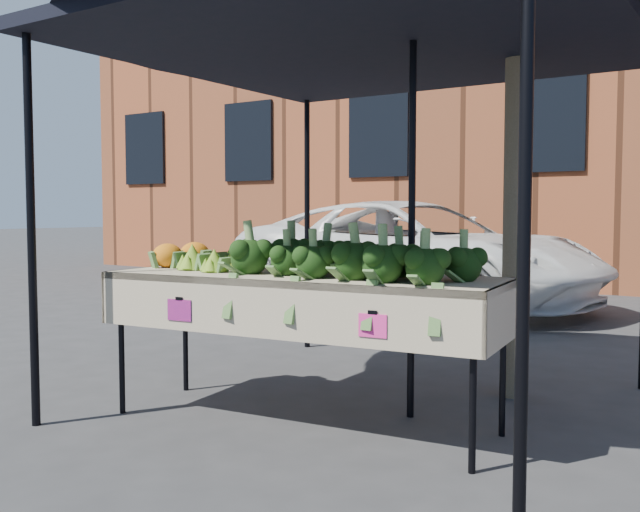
{
  "coord_description": "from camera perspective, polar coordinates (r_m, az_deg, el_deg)",
  "views": [
    {
      "loc": [
        2.57,
        -3.37,
        1.27
      ],
      "look_at": [
        0.23,
        0.26,
        1.0
      ],
      "focal_mm": 39.5,
      "sensor_mm": 36.0,
      "label": 1
    }
  ],
  "objects": [
    {
      "name": "table",
      "position": [
        4.23,
        -1.48,
        -7.6
      ],
      "size": [
        2.47,
        1.03,
        0.9
      ],
      "color": "#C5B291",
      "rests_on": "ground"
    },
    {
      "name": "building_left",
      "position": [
        17.43,
        6.74,
        14.26
      ],
      "size": [
        12.0,
        8.0,
        9.0
      ],
      "primitive_type": "cube",
      "color": "brown",
      "rests_on": "ground"
    },
    {
      "name": "ground",
      "position": [
        4.43,
        -4.43,
        -13.11
      ],
      "size": [
        90.0,
        90.0,
        0.0
      ],
      "primitive_type": "plane",
      "color": "#2E2E31"
    },
    {
      "name": "broccoli_heap",
      "position": [
        4.01,
        2.55,
        0.27
      ],
      "size": [
        1.49,
        0.59,
        0.28
      ],
      "primitive_type": "ellipsoid",
      "color": "black",
      "rests_on": "table"
    },
    {
      "name": "romanesco_cluster",
      "position": [
        4.59,
        -8.11,
        0.26
      ],
      "size": [
        0.44,
        0.58,
        0.21
      ],
      "primitive_type": "ellipsoid",
      "color": "#93BC2B",
      "rests_on": "table"
    },
    {
      "name": "street_tree",
      "position": [
        5.1,
        15.78,
        16.28
      ],
      "size": [
        2.44,
        2.44,
        4.8
      ],
      "primitive_type": null,
      "color": "#1E4C14",
      "rests_on": "ground"
    },
    {
      "name": "cauliflower_pair",
      "position": [
        4.87,
        -11.17,
        0.29
      ],
      "size": [
        0.24,
        0.44,
        0.19
      ],
      "primitive_type": "ellipsoid",
      "color": "orange",
      "rests_on": "table"
    },
    {
      "name": "canopy",
      "position": [
        4.57,
        3.91,
        4.83
      ],
      "size": [
        3.16,
        3.16,
        2.74
      ],
      "primitive_type": null,
      "color": "black",
      "rests_on": "ground"
    },
    {
      "name": "vehicle",
      "position": [
        9.57,
        7.65,
        11.29
      ],
      "size": [
        1.72,
        2.52,
        5.11
      ],
      "primitive_type": "imported",
      "rotation": [
        0.0,
        0.0,
        1.44
      ],
      "color": "white",
      "rests_on": "ground"
    }
  ]
}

